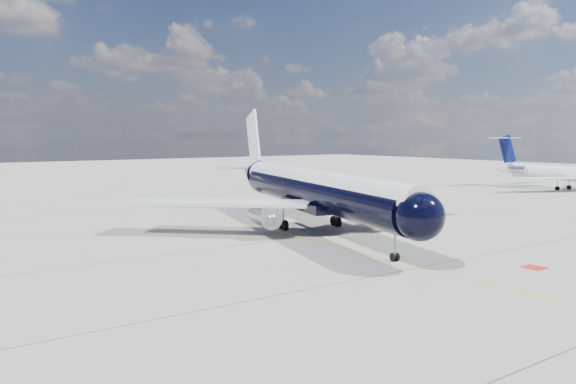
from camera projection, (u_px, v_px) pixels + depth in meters
name	position (u px, v px, depth m)	size (l,w,h in m)	color
ground	(206.00, 214.00, 70.28)	(320.00, 320.00, 0.00)	gray
taxiway_centerline	(225.00, 219.00, 66.21)	(0.16, 160.00, 0.01)	orange
red_marking	(535.00, 268.00, 41.65)	(1.60, 1.60, 0.01)	maroon
main_airliner	(311.00, 189.00, 59.10)	(36.91, 45.70, 13.41)	black
regional_jet	(559.00, 172.00, 101.41)	(25.63, 29.32, 9.96)	white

